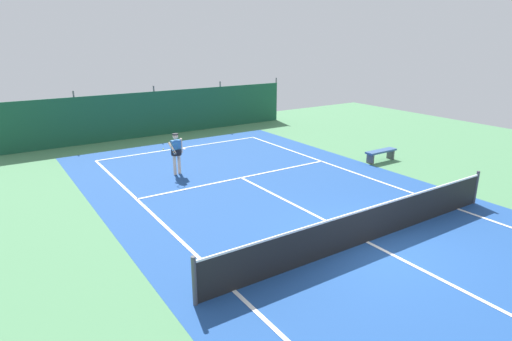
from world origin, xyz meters
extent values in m
plane|color=#4C8456|center=(0.00, 0.00, 0.00)|extent=(36.00, 36.00, 0.00)
cube|color=#1E478C|center=(0.00, 0.00, 0.00)|extent=(11.02, 26.60, 0.01)
cube|color=white|center=(0.00, 11.90, 0.01)|extent=(8.22, 0.10, 0.01)
cube|color=white|center=(-4.11, 0.00, 0.01)|extent=(0.10, 23.80, 0.01)
cube|color=white|center=(4.11, 0.00, 0.01)|extent=(0.10, 23.80, 0.01)
cube|color=white|center=(0.00, 6.40, 0.01)|extent=(8.22, 0.10, 0.01)
cube|color=white|center=(0.00, 0.00, 0.01)|extent=(0.10, 12.80, 0.01)
cube|color=white|center=(0.00, 11.75, 0.01)|extent=(0.10, 0.30, 0.01)
cube|color=black|center=(0.00, 0.00, 0.47)|extent=(9.92, 0.03, 0.95)
cube|color=white|center=(0.00, 0.00, 0.97)|extent=(9.92, 0.04, 0.05)
cylinder|color=#47474C|center=(-5.01, 0.00, 0.55)|extent=(0.10, 0.10, 1.10)
cylinder|color=#47474C|center=(5.01, 0.00, 0.55)|extent=(0.10, 0.10, 1.10)
cube|color=#195138|center=(0.00, 15.27, 1.20)|extent=(16.22, 0.06, 2.40)
cylinder|color=#595B60|center=(-4.05, 15.33, 1.35)|extent=(0.08, 0.08, 2.70)
cylinder|color=#595B60|center=(0.00, 15.33, 1.35)|extent=(0.08, 0.08, 2.70)
cylinder|color=#595B60|center=(4.05, 15.33, 1.35)|extent=(0.08, 0.08, 2.70)
cylinder|color=#595B60|center=(8.11, 15.33, 1.35)|extent=(0.08, 0.08, 2.70)
cube|color=#234C1E|center=(0.00, 15.87, 0.55)|extent=(14.60, 0.70, 1.10)
cylinder|color=beige|center=(-1.76, 8.21, 0.41)|extent=(0.12, 0.12, 0.82)
cylinder|color=beige|center=(-1.96, 8.20, 0.41)|extent=(0.12, 0.12, 0.82)
cylinder|color=black|center=(-1.86, 8.21, 0.90)|extent=(0.40, 0.40, 0.22)
cube|color=#2D6BB7|center=(-1.86, 8.21, 1.10)|extent=(0.38, 0.23, 0.56)
sphere|color=beige|center=(-1.86, 8.21, 1.53)|extent=(0.22, 0.22, 0.22)
cylinder|color=black|center=(-1.86, 8.21, 1.62)|extent=(0.23, 0.23, 0.04)
cylinder|color=beige|center=(-1.63, 8.23, 1.13)|extent=(0.09, 0.09, 0.58)
cylinder|color=beige|center=(-2.08, 8.07, 1.13)|extent=(0.14, 0.53, 0.41)
cylinder|color=black|center=(-2.10, 7.76, 1.02)|extent=(0.06, 0.28, 0.13)
torus|color=teal|center=(-2.10, 7.76, 1.24)|extent=(0.31, 0.15, 0.29)
sphere|color=#CCDB33|center=(-0.91, 12.10, 0.03)|extent=(0.07, 0.07, 0.07)
cube|color=silver|center=(3.25, 18.59, 0.72)|extent=(2.22, 4.36, 0.80)
cube|color=#2D333D|center=(3.25, 18.59, 1.40)|extent=(1.71, 2.04, 0.56)
cylinder|color=black|center=(2.22, 19.79, 0.32)|extent=(0.28, 0.66, 0.64)
cylinder|color=black|center=(4.01, 19.97, 0.32)|extent=(0.28, 0.66, 0.64)
cylinder|color=black|center=(2.48, 17.20, 0.32)|extent=(0.28, 0.66, 0.64)
cylinder|color=black|center=(4.27, 17.38, 0.32)|extent=(0.28, 0.66, 0.64)
cube|color=#335184|center=(6.31, 5.03, 0.45)|extent=(1.60, 0.40, 0.08)
cube|color=#4C4C51|center=(5.66, 5.03, 0.23)|extent=(0.08, 0.36, 0.45)
cube|color=#4C4C51|center=(6.96, 5.03, 0.23)|extent=(0.08, 0.36, 0.45)
camera|label=1|loc=(-8.06, -6.88, 5.23)|focal=29.80mm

